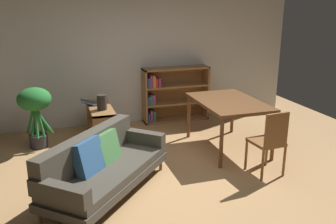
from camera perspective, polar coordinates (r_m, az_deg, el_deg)
ground_plane at (r=4.94m, az=0.03°, el=-10.77°), size 8.16×8.16×0.00m
back_wall_panel at (r=7.06m, az=-6.70°, el=9.08°), size 6.80×0.10×2.70m
fabric_couch at (r=4.60m, az=-10.42°, el=-8.15°), size 1.81×1.89×0.75m
media_console at (r=6.31m, az=-10.48°, el=-1.87°), size 0.38×1.08×0.61m
open_laptop at (r=6.36m, az=-11.52°, el=1.40°), size 0.40×0.28×0.09m
desk_speaker at (r=5.99m, az=-10.37°, el=1.52°), size 0.16×0.16×0.25m
potted_floor_plant at (r=6.18m, az=-20.18°, el=0.86°), size 0.53×0.53×1.00m
dining_table at (r=5.84m, az=9.51°, el=1.07°), size 0.95×1.41×0.80m
dining_chair_near at (r=5.09m, az=15.72°, el=-4.24°), size 0.43×0.45×0.92m
bookshelf at (r=7.25m, az=0.58°, el=2.89°), size 1.32×0.34×1.08m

